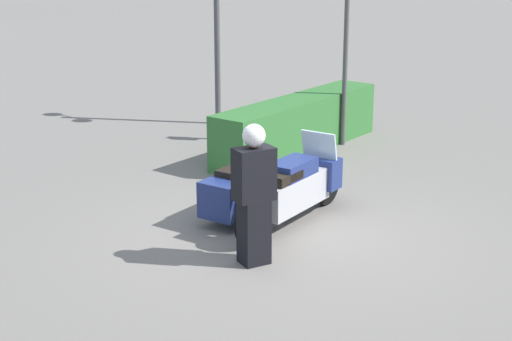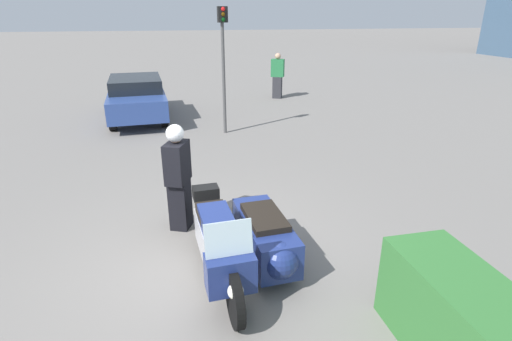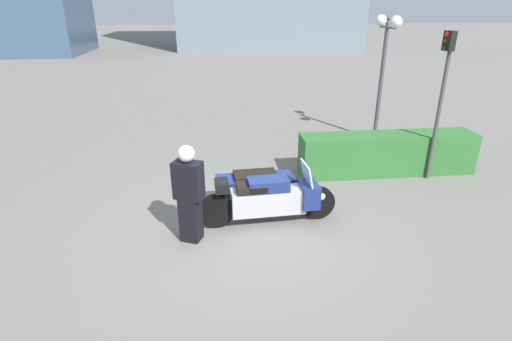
{
  "view_description": "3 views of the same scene",
  "coord_description": "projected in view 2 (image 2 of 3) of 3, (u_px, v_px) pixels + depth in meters",
  "views": [
    {
      "loc": [
        -7.83,
        -5.66,
        3.84
      ],
      "look_at": [
        0.06,
        0.41,
        0.82
      ],
      "focal_mm": 55.0,
      "sensor_mm": 36.0,
      "label": 1
    },
    {
      "loc": [
        5.03,
        -0.35,
        3.28
      ],
      "look_at": [
        -0.23,
        0.84,
        1.14
      ],
      "focal_mm": 28.0,
      "sensor_mm": 36.0,
      "label": 2
    },
    {
      "loc": [
        -0.41,
        -6.36,
        3.81
      ],
      "look_at": [
        0.35,
        0.57,
        0.9
      ],
      "focal_mm": 28.0,
      "sensor_mm": 36.0,
      "label": 3
    }
  ],
  "objects": [
    {
      "name": "traffic_light_far",
      "position": [
        223.0,
        53.0,
        10.87
      ],
      "size": [
        0.22,
        0.28,
        3.44
      ],
      "rotation": [
        0.0,
        0.0,
        0.15
      ],
      "color": "#4C4C4C",
      "rests_on": "ground"
    },
    {
      "name": "officer_rider",
      "position": [
        178.0,
        175.0,
        6.24
      ],
      "size": [
        0.55,
        0.45,
        1.73
      ],
      "rotation": [
        0.0,
        0.0,
        1.17
      ],
      "color": "black",
      "rests_on": "ground"
    },
    {
      "name": "ground_plane",
      "position": [
        204.0,
        253.0,
        5.85
      ],
      "size": [
        160.0,
        160.0,
        0.0
      ],
      "primitive_type": "plane",
      "color": "slate"
    },
    {
      "name": "pedestrian_bystander",
      "position": [
        278.0,
        76.0,
        16.16
      ],
      "size": [
        0.5,
        0.59,
        1.79
      ],
      "rotation": [
        0.0,
        0.0,
        -0.45
      ],
      "color": "#2D2D33",
      "rests_on": "ground"
    },
    {
      "name": "police_motorcycle",
      "position": [
        245.0,
        241.0,
        5.28
      ],
      "size": [
        2.59,
        1.25,
        1.16
      ],
      "rotation": [
        0.0,
        0.0,
        0.06
      ],
      "color": "black",
      "rests_on": "ground"
    },
    {
      "name": "parked_car_background",
      "position": [
        137.0,
        96.0,
        13.07
      ],
      "size": [
        4.42,
        1.97,
        1.35
      ],
      "rotation": [
        0.0,
        0.0,
        3.2
      ],
      "color": "#2D478C",
      "rests_on": "ground"
    }
  ]
}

